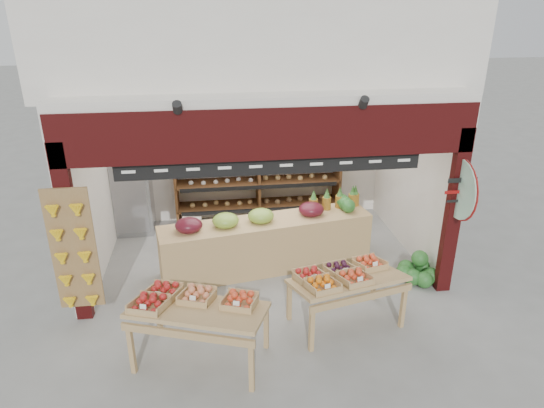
{
  "coord_description": "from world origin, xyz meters",
  "views": [
    {
      "loc": [
        -0.84,
        -7.26,
        4.29
      ],
      "look_at": [
        0.12,
        -0.2,
        1.27
      ],
      "focal_mm": 32.0,
      "sensor_mm": 36.0,
      "label": 1
    }
  ],
  "objects_px": {
    "watermelon_pile": "(417,271)",
    "display_table_right": "(342,277)",
    "refrigerator": "(131,186)",
    "mid_counter": "(266,242)",
    "cardboard_stack": "(203,238)",
    "display_table_left": "(192,304)",
    "back_shelving": "(258,166)"
  },
  "relations": [
    {
      "from": "refrigerator",
      "to": "display_table_right",
      "type": "distance_m",
      "value": 4.81
    },
    {
      "from": "back_shelving",
      "to": "display_table_left",
      "type": "relative_size",
      "value": 1.82
    },
    {
      "from": "back_shelving",
      "to": "watermelon_pile",
      "type": "distance_m",
      "value": 3.7
    },
    {
      "from": "mid_counter",
      "to": "watermelon_pile",
      "type": "relative_size",
      "value": 5.41
    },
    {
      "from": "cardboard_stack",
      "to": "display_table_left",
      "type": "bearing_deg",
      "value": -92.36
    },
    {
      "from": "refrigerator",
      "to": "display_table_left",
      "type": "relative_size",
      "value": 1.03
    },
    {
      "from": "refrigerator",
      "to": "mid_counter",
      "type": "distance_m",
      "value": 3.07
    },
    {
      "from": "watermelon_pile",
      "to": "refrigerator",
      "type": "bearing_deg",
      "value": 151.73
    },
    {
      "from": "mid_counter",
      "to": "watermelon_pile",
      "type": "height_order",
      "value": "mid_counter"
    },
    {
      "from": "back_shelving",
      "to": "watermelon_pile",
      "type": "height_order",
      "value": "back_shelving"
    },
    {
      "from": "back_shelving",
      "to": "mid_counter",
      "type": "distance_m",
      "value": 2.07
    },
    {
      "from": "cardboard_stack",
      "to": "display_table_right",
      "type": "xyz_separation_m",
      "value": [
        1.92,
        -2.54,
        0.54
      ]
    },
    {
      "from": "refrigerator",
      "to": "watermelon_pile",
      "type": "distance_m",
      "value": 5.52
    },
    {
      "from": "back_shelving",
      "to": "mid_counter",
      "type": "height_order",
      "value": "back_shelving"
    },
    {
      "from": "display_table_right",
      "to": "mid_counter",
      "type": "bearing_deg",
      "value": 116.76
    },
    {
      "from": "refrigerator",
      "to": "cardboard_stack",
      "type": "bearing_deg",
      "value": -37.77
    },
    {
      "from": "watermelon_pile",
      "to": "mid_counter",
      "type": "bearing_deg",
      "value": 162.69
    },
    {
      "from": "display_table_left",
      "to": "back_shelving",
      "type": "bearing_deg",
      "value": 72.58
    },
    {
      "from": "cardboard_stack",
      "to": "display_table_left",
      "type": "distance_m",
      "value": 3.01
    },
    {
      "from": "display_table_left",
      "to": "display_table_right",
      "type": "height_order",
      "value": "display_table_left"
    },
    {
      "from": "display_table_right",
      "to": "watermelon_pile",
      "type": "height_order",
      "value": "display_table_right"
    },
    {
      "from": "back_shelving",
      "to": "refrigerator",
      "type": "distance_m",
      "value": 2.51
    },
    {
      "from": "refrigerator",
      "to": "mid_counter",
      "type": "height_order",
      "value": "refrigerator"
    },
    {
      "from": "watermelon_pile",
      "to": "display_table_right",
      "type": "bearing_deg",
      "value": -148.88
    },
    {
      "from": "display_table_left",
      "to": "display_table_right",
      "type": "bearing_deg",
      "value": 11.58
    },
    {
      "from": "display_table_right",
      "to": "refrigerator",
      "type": "bearing_deg",
      "value": 132.78
    },
    {
      "from": "cardboard_stack",
      "to": "mid_counter",
      "type": "xyz_separation_m",
      "value": [
        1.07,
        -0.85,
        0.27
      ]
    },
    {
      "from": "refrigerator",
      "to": "mid_counter",
      "type": "xyz_separation_m",
      "value": [
        2.42,
        -1.84,
        -0.45
      ]
    },
    {
      "from": "refrigerator",
      "to": "mid_counter",
      "type": "bearing_deg",
      "value": -38.76
    },
    {
      "from": "mid_counter",
      "to": "display_table_right",
      "type": "distance_m",
      "value": 1.91
    },
    {
      "from": "cardboard_stack",
      "to": "watermelon_pile",
      "type": "bearing_deg",
      "value": -24.74
    },
    {
      "from": "cardboard_stack",
      "to": "watermelon_pile",
      "type": "height_order",
      "value": "cardboard_stack"
    }
  ]
}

